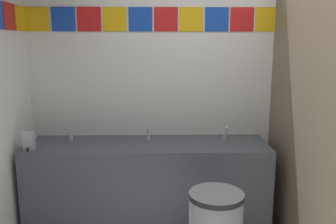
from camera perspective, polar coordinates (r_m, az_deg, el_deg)
name	(u,v)px	position (r m, az deg, el deg)	size (l,w,h in m)	color
wall_back	(227,77)	(3.52, 9.46, 5.62)	(3.81, 0.09, 2.86)	white
vanity_counter	(148,186)	(3.38, -3.20, -11.89)	(2.18, 0.59, 0.86)	#4C515B
faucet_left	(70,136)	(3.41, -15.53, -3.70)	(0.04, 0.10, 0.14)	silver
faucet_center	(148,135)	(3.31, -3.24, -3.76)	(0.04, 0.10, 0.14)	silver
faucet_right	(225,135)	(3.36, 9.23, -3.64)	(0.04, 0.10, 0.14)	silver
soap_dispenser	(29,141)	(3.24, -21.55, -4.37)	(0.09, 0.09, 0.16)	#B7BABF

